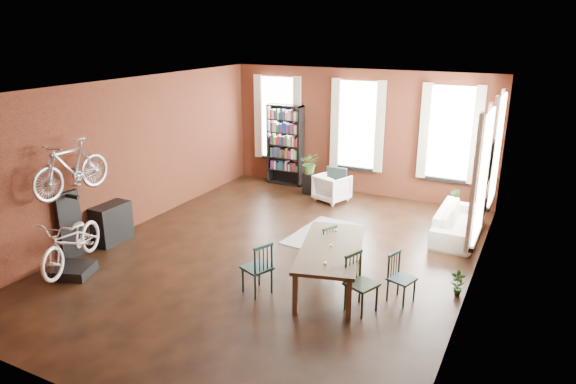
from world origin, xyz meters
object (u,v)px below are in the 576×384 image
Objects in this scene: dining_chair_a at (257,267)px; white_armchair at (332,186)px; bookshelf at (285,145)px; console_table at (112,223)px; dining_chair_b at (323,246)px; dining_chair_c at (362,284)px; bike_trainer at (74,270)px; cream_sofa at (459,218)px; dining_table at (331,266)px; plant_stand at (309,184)px; bicycle_floor at (69,218)px; dining_chair_d at (402,279)px.

dining_chair_a is 1.20× the size of white_armchair.
bookshelf reaches higher than console_table.
dining_chair_c is at bearing 67.18° from dining_chair_b.
dining_chair_a is 1.09× the size of dining_chair_b.
dining_chair_a is 3.36m from bike_trainer.
dining_table is at bearing 154.34° from cream_sofa.
bike_trainer is 0.76× the size of console_table.
dining_chair_a reaches higher than dining_chair_b.
cream_sofa reaches higher than plant_stand.
dining_chair_b reaches higher than white_armchair.
bookshelf is 3.63× the size of bike_trainer.
console_table is at bearing 91.57° from bicycle_floor.
dining_chair_c is 0.73m from dining_chair_d.
bike_trainer is at bearing 125.01° from dining_chair_c.
bicycle_floor is (-3.19, -0.90, 0.62)m from dining_chair_a.
bicycle_floor reaches higher than plant_stand.
bike_trainer is at bearing -172.99° from dining_table.
dining_chair_d is at bearing -0.63° from bicycle_floor.
dining_chair_a reaches higher than cream_sofa.
dining_chair_a is at bearing -7.44° from console_table.
dining_table is 4.55m from bicycle_floor.
bicycle_floor is at bearing 125.50° from dining_chair_d.
dining_table is 4.48m from white_armchair.
dining_chair_d is (0.48, 0.55, -0.05)m from dining_chair_c.
plant_stand is (-3.16, 4.94, -0.19)m from dining_chair_c.
dining_chair_c is (1.71, 0.24, 0.01)m from dining_chair_a.
dining_chair_c is 3.84m from cream_sofa.
white_armchair is 1.24× the size of bike_trainer.
dining_chair_c is 0.42× the size of bookshelf.
plant_stand is 0.30× the size of bicycle_floor.
console_table reaches higher than dining_table.
console_table is (-6.23, -3.50, -0.01)m from cream_sofa.
white_armchair is at bearing -137.71° from dining_chair_b.
dining_table is at bearing 3.51° from bicycle_floor.
dining_chair_b is 0.46× the size of bicycle_floor.
dining_chair_d is at bearing 17.73° from bike_trainer.
console_table reaches higher than bike_trainer.
bookshelf reaches higher than white_armchair.
dining_chair_a is 3.72m from console_table.
dining_chair_a reaches higher than bike_trainer.
dining_chair_a is 1.12× the size of dining_chair_d.
dining_chair_a is (-0.99, -0.75, 0.09)m from dining_table.
bookshelf is 1.37m from plant_stand.
dining_chair_b is 1.03× the size of dining_chair_d.
dining_chair_d is 0.37× the size of bookshelf.
dining_chair_c is 5.07m from bicycle_floor.
bookshelf is at bearing 65.15° from bicycle_floor.
dining_chair_b is at bearing 66.23° from dining_chair_c.
cream_sofa is 4.17m from plant_stand.
white_armchair reaches higher than bike_trainer.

